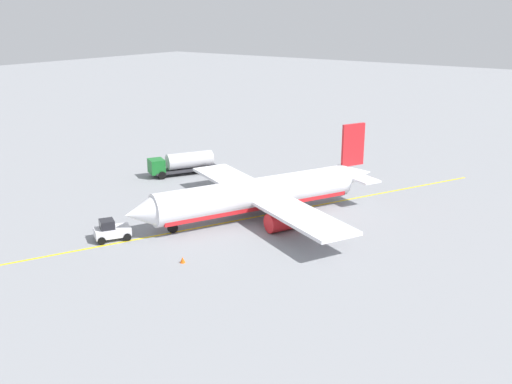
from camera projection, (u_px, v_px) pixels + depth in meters
ground_plane at (256, 217)px, 67.39m from camera, size 400.00×400.00×0.00m
airplane at (260, 195)px, 66.85m from camera, size 30.30×28.92×9.58m
fuel_tanker at (183, 163)px, 84.36m from camera, size 10.02×6.97×3.15m
pushback_tug at (111, 230)px, 60.48m from camera, size 4.12×3.70×2.20m
refueling_worker at (216, 171)px, 83.18m from camera, size 0.59×0.63×1.71m
safety_cone_nose at (183, 260)px, 55.13m from camera, size 0.51×0.51×0.57m
taxi_line_marking at (256, 217)px, 67.39m from camera, size 61.70×28.98×0.01m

